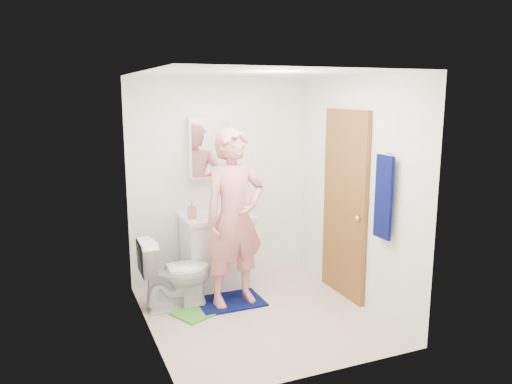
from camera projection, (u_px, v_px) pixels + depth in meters
floor at (260, 315)px, 5.09m from camera, size 2.20×2.40×0.02m
ceiling at (260, 72)px, 4.62m from camera, size 2.20×2.40×0.02m
wall_back at (220, 180)px, 5.95m from camera, size 2.20×0.02×2.40m
wall_front at (323, 230)px, 3.76m from camera, size 2.20×0.02×2.40m
wall_left at (145, 209)px, 4.44m from camera, size 0.02×2.40×2.40m
wall_right at (356, 191)px, 5.27m from camera, size 0.02×2.40×2.40m
vanity_cabinet at (217, 253)px, 5.78m from camera, size 0.75×0.55×0.80m
countertop at (217, 217)px, 5.70m from camera, size 0.79×0.59×0.05m
sink_basin at (217, 216)px, 5.70m from camera, size 0.40×0.40×0.03m
faucet at (212, 207)px, 5.85m from camera, size 0.03×0.03×0.12m
medicine_cabinet at (209, 148)px, 5.75m from camera, size 0.50×0.12×0.70m
mirror_panel at (211, 148)px, 5.70m from camera, size 0.46×0.01×0.66m
door at (344, 205)px, 5.43m from camera, size 0.05×0.80×2.05m
door_knob at (358, 218)px, 5.14m from camera, size 0.07×0.07×0.07m
towel at (384, 197)px, 4.72m from camera, size 0.03×0.24×0.80m
towel_hook at (389, 153)px, 4.65m from camera, size 0.06×0.02×0.02m
toilet at (176, 273)px, 5.19m from camera, size 0.75×0.43×0.76m
bath_mat at (230, 302)px, 5.37m from camera, size 0.70×0.50×0.02m
green_rug at (197, 312)px, 5.11m from camera, size 0.55×0.52×0.02m
soap_dispenser at (192, 210)px, 5.53m from camera, size 0.09×0.09×0.19m
toothbrush_cup at (227, 208)px, 5.84m from camera, size 0.14×0.14×0.09m
man at (234, 218)px, 5.15m from camera, size 0.73×0.53×1.85m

